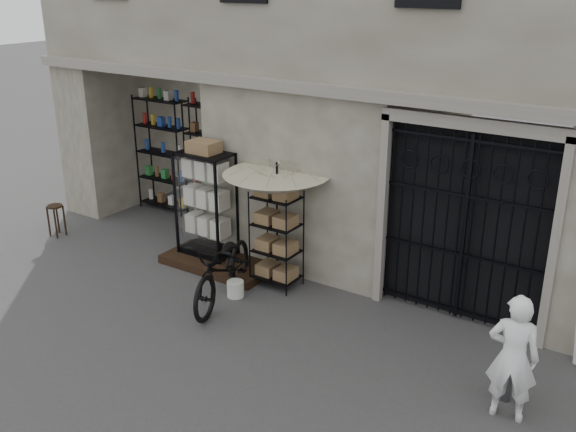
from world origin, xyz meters
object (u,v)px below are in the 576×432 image
Objects in this scene: white_bucket at (235,289)px; steel_bollard at (508,371)px; display_cabinet at (206,209)px; wooden_stool at (56,220)px; wire_rack at (276,240)px; shopkeeper at (504,415)px; bicycle at (225,299)px; market_umbrella at (277,179)px.

steel_bollard is (4.39, -0.32, 0.27)m from white_bucket.
display_cabinet is 2.53× the size of steel_bollard.
steel_bollard reaches higher than white_bucket.
white_bucket is 4.53m from wooden_stool.
wire_rack reaches higher than steel_bollard.
shopkeeper is (9.01, -0.72, -0.33)m from wooden_stool.
display_cabinet is 3.17× the size of wooden_stool.
wooden_stool is 0.40× the size of shopkeeper.
steel_bollard is 0.50× the size of shopkeeper.
shopkeeper is at bearing -21.83° from bicycle.
white_bucket reaches higher than shopkeeper.
steel_bollard is (4.18, -1.20, -1.39)m from market_umbrella.
display_cabinet is 0.81× the size of market_umbrella.
wire_rack reaches higher than bicycle.
bicycle is at bearing -91.15° from wire_rack.
market_umbrella is 4.87m from shopkeeper.
market_umbrella is 3.90× the size of wooden_stool.
bicycle is (-0.08, -0.18, -0.13)m from white_bucket.
market_umbrella reaches higher than wire_rack.
display_cabinet is 1.74m from white_bucket.
bicycle is 3.34× the size of wooden_stool.
wire_rack is 2.06× the size of steel_bollard.
display_cabinet reaches higher than wire_rack.
display_cabinet is at bearing 123.13° from bicycle.
wire_rack is at bearing -26.96° from shopkeeper.
market_umbrella is (1.48, 0.05, 0.80)m from display_cabinet.
shopkeeper is (4.16, -1.33, -0.81)m from wire_rack.
market_umbrella is 1.89m from white_bucket.
white_bucket is 0.17× the size of shopkeeper.
bicycle is 1.34× the size of shopkeeper.
steel_bollard is at bearing -16.08° from market_umbrella.
display_cabinet reaches higher than shopkeeper.
white_bucket is at bearing 50.55° from bicycle.
market_umbrella reaches higher than steel_bollard.
market_umbrella is 2.10m from bicycle.
wooden_stool reaches higher than white_bucket.
market_umbrella is 1.17× the size of bicycle.
market_umbrella is 5.02m from wooden_stool.
display_cabinet is at bearing -161.47° from wire_rack.
market_umbrella is at bearing 144.49° from wire_rack.
wire_rack is at bearing 7.15° from wooden_stool.
steel_bollard is (4.07, -1.02, -0.41)m from wire_rack.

